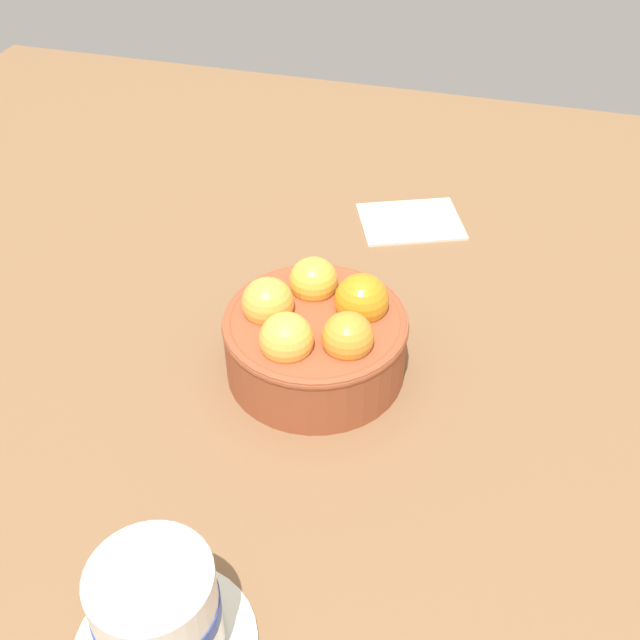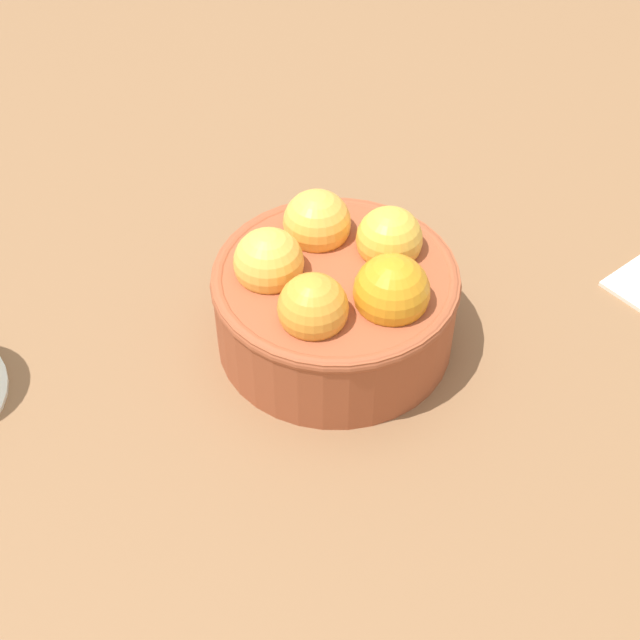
{
  "view_description": "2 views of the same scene",
  "coord_description": "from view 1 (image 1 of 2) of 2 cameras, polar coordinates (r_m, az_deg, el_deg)",
  "views": [
    {
      "loc": [
        13.18,
        -46.51,
        46.51
      ],
      "look_at": [
        0.22,
        0.59,
        5.12
      ],
      "focal_mm": 43.87,
      "sensor_mm": 36.0,
      "label": 1
    },
    {
      "loc": [
        37.8,
        -12.21,
        41.63
      ],
      "look_at": [
        1.62,
        -1.47,
        3.67
      ],
      "focal_mm": 49.68,
      "sensor_mm": 36.0,
      "label": 2
    }
  ],
  "objects": [
    {
      "name": "folded_napkin",
      "position": [
        0.85,
        6.63,
        7.25
      ],
      "size": [
        12.93,
        11.53,
        0.6
      ],
      "primitive_type": "cube",
      "rotation": [
        0.0,
        0.0,
        0.39
      ],
      "color": "white",
      "rests_on": "ground_plane"
    },
    {
      "name": "terracotta_bowl",
      "position": [
        0.64,
        -0.32,
        -1.13
      ],
      "size": [
        15.28,
        15.28,
        8.73
      ],
      "color": "#9E4C2D",
      "rests_on": "ground_plane"
    },
    {
      "name": "coffee_cup",
      "position": [
        0.5,
        -11.73,
        -20.34
      ],
      "size": [
        11.35,
        11.35,
        7.93
      ],
      "color": "white",
      "rests_on": "ground_plane"
    },
    {
      "name": "ground_plane",
      "position": [
        0.69,
        -0.31,
        -4.94
      ],
      "size": [
        131.93,
        116.93,
        4.39
      ],
      "primitive_type": "cube",
      "color": "brown"
    }
  ]
}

